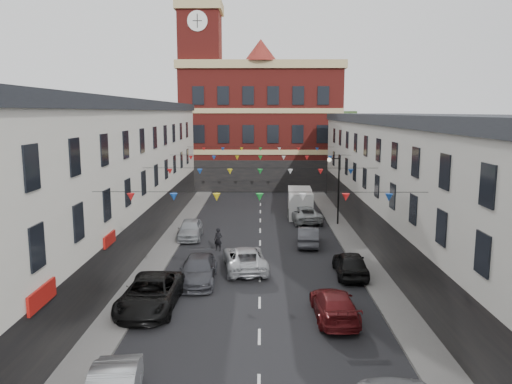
{
  "coord_description": "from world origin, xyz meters",
  "views": [
    {
      "loc": [
        0.07,
        -28.82,
        9.88
      ],
      "look_at": [
        -0.3,
        6.74,
        4.14
      ],
      "focal_mm": 35.0,
      "sensor_mm": 36.0,
      "label": 1
    }
  ],
  "objects_px": {
    "car_left_c": "(151,294)",
    "pedestrian": "(218,240)",
    "car_right_e": "(308,236)",
    "car_left_d": "(198,270)",
    "car_left_e": "(190,229)",
    "car_right_d": "(350,264)",
    "car_right_c": "(334,305)",
    "street_lamp": "(336,182)",
    "car_right_f": "(304,214)",
    "moving_car": "(245,258)",
    "white_van": "(300,203)"
  },
  "relations": [
    {
      "from": "car_left_c",
      "to": "car_right_f",
      "type": "height_order",
      "value": "car_left_c"
    },
    {
      "from": "car_left_c",
      "to": "pedestrian",
      "type": "bearing_deg",
      "value": 78.46
    },
    {
      "from": "car_right_c",
      "to": "car_right_d",
      "type": "relative_size",
      "value": 1.07
    },
    {
      "from": "car_left_e",
      "to": "car_right_d",
      "type": "height_order",
      "value": "car_right_d"
    },
    {
      "from": "car_left_c",
      "to": "car_left_d",
      "type": "xyz_separation_m",
      "value": [
        1.9,
        4.03,
        -0.07
      ]
    },
    {
      "from": "car_right_c",
      "to": "car_right_d",
      "type": "xyz_separation_m",
      "value": [
        1.9,
        6.36,
        0.07
      ]
    },
    {
      "from": "car_right_d",
      "to": "car_right_c",
      "type": "bearing_deg",
      "value": 74.57
    },
    {
      "from": "car_right_f",
      "to": "pedestrian",
      "type": "xyz_separation_m",
      "value": [
        -6.97,
        -9.59,
        0.09
      ]
    },
    {
      "from": "car_right_c",
      "to": "moving_car",
      "type": "relative_size",
      "value": 0.89
    },
    {
      "from": "car_right_d",
      "to": "moving_car",
      "type": "height_order",
      "value": "car_right_d"
    },
    {
      "from": "car_left_d",
      "to": "car_right_e",
      "type": "bearing_deg",
      "value": 47.21
    },
    {
      "from": "car_right_f",
      "to": "moving_car",
      "type": "xyz_separation_m",
      "value": [
        -4.92,
        -13.95,
        0.01
      ]
    },
    {
      "from": "car_left_d",
      "to": "car_left_e",
      "type": "height_order",
      "value": "car_left_e"
    },
    {
      "from": "car_left_e",
      "to": "pedestrian",
      "type": "distance_m",
      "value": 4.3
    },
    {
      "from": "car_left_c",
      "to": "car_left_e",
      "type": "distance_m",
      "value": 14.21
    },
    {
      "from": "car_left_c",
      "to": "car_left_d",
      "type": "height_order",
      "value": "car_left_c"
    },
    {
      "from": "moving_car",
      "to": "pedestrian",
      "type": "distance_m",
      "value": 4.82
    },
    {
      "from": "car_right_c",
      "to": "pedestrian",
      "type": "bearing_deg",
      "value": -62.36
    },
    {
      "from": "car_left_d",
      "to": "car_right_e",
      "type": "xyz_separation_m",
      "value": [
        7.2,
        8.27,
        -0.02
      ]
    },
    {
      "from": "car_left_e",
      "to": "white_van",
      "type": "relative_size",
      "value": 0.78
    },
    {
      "from": "car_right_e",
      "to": "pedestrian",
      "type": "distance_m",
      "value": 6.79
    },
    {
      "from": "car_right_c",
      "to": "car_right_e",
      "type": "relative_size",
      "value": 1.12
    },
    {
      "from": "car_right_f",
      "to": "pedestrian",
      "type": "distance_m",
      "value": 11.85
    },
    {
      "from": "car_right_d",
      "to": "moving_car",
      "type": "relative_size",
      "value": 0.83
    },
    {
      "from": "car_left_c",
      "to": "moving_car",
      "type": "distance_m",
      "value": 7.82
    },
    {
      "from": "car_left_c",
      "to": "car_right_e",
      "type": "relative_size",
      "value": 1.34
    },
    {
      "from": "car_left_e",
      "to": "car_right_e",
      "type": "height_order",
      "value": "car_left_e"
    },
    {
      "from": "car_right_d",
      "to": "street_lamp",
      "type": "bearing_deg",
      "value": -93.21
    },
    {
      "from": "car_right_c",
      "to": "car_right_e",
      "type": "distance_m",
      "value": 13.4
    },
    {
      "from": "car_right_f",
      "to": "white_van",
      "type": "height_order",
      "value": "white_van"
    },
    {
      "from": "car_left_c",
      "to": "car_right_c",
      "type": "relative_size",
      "value": 1.21
    },
    {
      "from": "car_left_c",
      "to": "car_right_e",
      "type": "distance_m",
      "value": 15.31
    },
    {
      "from": "car_left_c",
      "to": "car_right_e",
      "type": "xyz_separation_m",
      "value": [
        9.1,
        12.31,
        -0.1
      ]
    },
    {
      "from": "car_left_e",
      "to": "pedestrian",
      "type": "xyz_separation_m",
      "value": [
        2.5,
        -3.5,
        0.06
      ]
    },
    {
      "from": "car_left_c",
      "to": "white_van",
      "type": "xyz_separation_m",
      "value": [
        9.3,
        23.0,
        0.45
      ]
    },
    {
      "from": "car_right_e",
      "to": "car_left_d",
      "type": "bearing_deg",
      "value": 54.13
    },
    {
      "from": "car_left_e",
      "to": "car_right_d",
      "type": "bearing_deg",
      "value": -41.15
    },
    {
      "from": "car_left_e",
      "to": "car_right_e",
      "type": "distance_m",
      "value": 9.3
    },
    {
      "from": "car_right_e",
      "to": "pedestrian",
      "type": "xyz_separation_m",
      "value": [
        -6.6,
        -1.59,
        0.12
      ]
    },
    {
      "from": "car_left_c",
      "to": "moving_car",
      "type": "bearing_deg",
      "value": 55.96
    },
    {
      "from": "street_lamp",
      "to": "car_right_c",
      "type": "height_order",
      "value": "street_lamp"
    },
    {
      "from": "car_right_c",
      "to": "pedestrian",
      "type": "relative_size",
      "value": 2.91
    },
    {
      "from": "car_left_e",
      "to": "car_right_e",
      "type": "xyz_separation_m",
      "value": [
        9.1,
        -1.91,
        -0.05
      ]
    },
    {
      "from": "car_right_d",
      "to": "pedestrian",
      "type": "xyz_separation_m",
      "value": [
        -8.5,
        5.45,
        0.06
      ]
    },
    {
      "from": "street_lamp",
      "to": "car_right_c",
      "type": "distance_m",
      "value": 20.44
    },
    {
      "from": "car_left_e",
      "to": "moving_car",
      "type": "bearing_deg",
      "value": -61.94
    },
    {
      "from": "car_left_d",
      "to": "car_right_e",
      "type": "distance_m",
      "value": 10.97
    },
    {
      "from": "street_lamp",
      "to": "moving_car",
      "type": "distance_m",
      "value": 14.93
    },
    {
      "from": "car_left_e",
      "to": "car_right_d",
      "type": "xyz_separation_m",
      "value": [
        11.0,
        -8.95,
        0.0
      ]
    },
    {
      "from": "car_right_f",
      "to": "moving_car",
      "type": "height_order",
      "value": "moving_car"
    }
  ]
}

